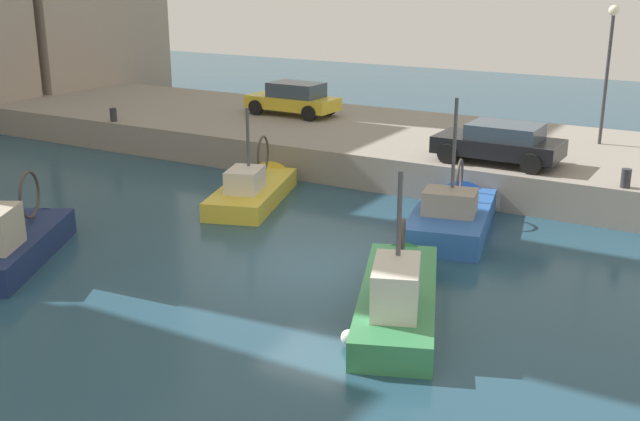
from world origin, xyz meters
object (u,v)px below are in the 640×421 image
fishing_boat_yellow (256,195)px  parked_car_yellow (294,99)px  parked_car_black (500,142)px  mooring_bollard_mid (113,115)px  mooring_bollard_south (626,178)px  fishing_boat_navy (19,252)px  quay_streetlamp (609,52)px  fishing_boat_green (398,303)px  fishing_boat_blue (453,224)px

fishing_boat_yellow → parked_car_yellow: size_ratio=1.45×
parked_car_black → mooring_bollard_mid: parked_car_black is taller
parked_car_yellow → mooring_bollard_south: (-4.95, -14.34, -0.44)m
fishing_boat_navy → quay_streetlamp: 20.18m
mooring_bollard_south → parked_car_black: bearing=75.2°
fishing_boat_navy → parked_car_yellow: (15.47, 1.24, 1.76)m
fishing_boat_yellow → mooring_bollard_south: bearing=-74.9°
fishing_boat_green → mooring_bollard_south: fishing_boat_green is taller
fishing_boat_blue → parked_car_yellow: bearing=53.8°
fishing_boat_navy → fishing_boat_blue: (8.06, -8.89, -0.06)m
parked_car_yellow → mooring_bollard_south: bearing=-109.0°
fishing_boat_blue → parked_car_yellow: 12.68m
parked_car_yellow → quay_streetlamp: quay_streetlamp is taller
fishing_boat_green → fishing_boat_blue: size_ratio=1.11×
fishing_boat_green → mooring_bollard_south: size_ratio=11.63×
fishing_boat_navy → mooring_bollard_south: size_ratio=10.15×
parked_car_yellow → fishing_boat_yellow: bearing=-156.2°
fishing_boat_navy → fishing_boat_yellow: (7.58, -2.23, -0.05)m
mooring_bollard_south → quay_streetlamp: (5.65, 1.82, 2.98)m
mooring_bollard_south → fishing_boat_navy: bearing=128.8°
fishing_boat_green → quay_streetlamp: bearing=-5.7°
parked_car_black → quay_streetlamp: (4.57, -2.24, 2.58)m
parked_car_yellow → mooring_bollard_mid: bearing=131.2°
fishing_boat_yellow → quay_streetlamp: (8.59, -9.05, 4.35)m
parked_car_black → mooring_bollard_south: 4.22m
fishing_boat_green → parked_car_yellow: 17.49m
fishing_boat_navy → fishing_boat_green: bearing=-78.1°
fishing_boat_green → quay_streetlamp: quay_streetlamp is taller
fishing_boat_green → mooring_bollard_mid: size_ratio=11.63×
parked_car_black → fishing_boat_green: bearing=-174.9°
mooring_bollard_south → mooring_bollard_mid: (0.00, 20.00, 0.00)m
mooring_bollard_mid → fishing_boat_green: bearing=-116.7°
fishing_boat_navy → fishing_boat_blue: 12.00m
parked_car_yellow → fishing_boat_navy: bearing=-175.4°
quay_streetlamp → parked_car_black: bearing=153.9°
fishing_boat_yellow → mooring_bollard_south: size_ratio=10.59×
mooring_bollard_mid → parked_car_black: bearing=-86.1°
fishing_boat_yellow → fishing_boat_blue: bearing=-85.9°
fishing_boat_yellow → mooring_bollard_south: fishing_boat_yellow is taller
fishing_boat_green → parked_car_yellow: fishing_boat_green is taller
fishing_boat_yellow → fishing_boat_green: (-5.50, -7.65, 0.04)m
fishing_boat_yellow → quay_streetlamp: bearing=-46.5°
fishing_boat_navy → parked_car_black: bearing=-37.9°
fishing_boat_yellow → fishing_boat_blue: 6.68m
parked_car_black → mooring_bollard_mid: bearing=93.9°
fishing_boat_yellow → fishing_boat_green: 9.42m
fishing_boat_navy → mooring_bollard_south: fishing_boat_navy is taller
fishing_boat_navy → quay_streetlamp: size_ratio=1.16×
fishing_boat_green → parked_car_yellow: bearing=39.7°
fishing_boat_navy → fishing_boat_yellow: 7.91m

